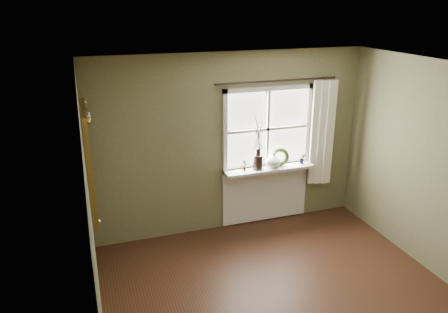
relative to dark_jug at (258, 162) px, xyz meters
The scene contains 14 objects.
ceiling 2.66m from the dark_jug, 99.84° to the right, with size 4.50×4.50×0.00m, color silver.
wall_back 0.49m from the dark_jug, 153.91° to the left, with size 4.00×0.10×2.60m, color #696745.
wall_left 3.23m from the dark_jug, 138.75° to the right, with size 0.10×4.50×2.60m, color #696745.
window_frame 0.50m from the dark_jug, 30.79° to the left, with size 1.36×0.06×1.24m.
window_sill 0.22m from the dark_jug, ahead, with size 1.36×0.26×0.04m, color silver.
window_apron 0.61m from the dark_jug, 31.09° to the left, with size 1.36×0.04×0.88m, color silver.
dark_jug is the anchor object (origin of this frame).
cream_vase 0.25m from the dark_jug, ahead, with size 0.22×0.22×0.23m, color silver.
wreath 0.38m from the dark_jug, ahead, with size 0.27×0.27×0.07m, color #34461F.
potted_plant_left 0.21m from the dark_jug, behind, with size 0.09×0.06×0.16m, color #34461F.
potted_plant_right 0.73m from the dark_jug, ahead, with size 0.08×0.07×0.15m, color #34461F.
curtain 1.08m from the dark_jug, ahead, with size 0.36×0.12×1.59m, color white.
curtain_rod 1.19m from the dark_jug, 10.04° to the left, with size 0.03×0.03×1.84m, color black.
gilt_mirror 2.46m from the dark_jug, 165.69° to the right, with size 0.10×1.01×1.20m.
Camera 1 is at (-1.99, -3.33, 3.23)m, focal length 35.00 mm.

